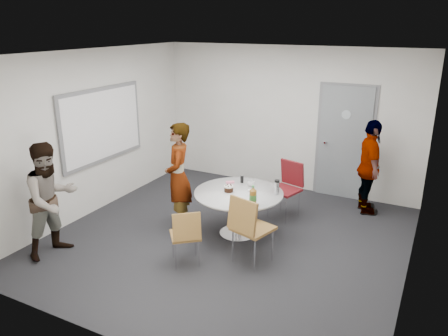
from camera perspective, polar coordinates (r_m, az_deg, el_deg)
The scene contains 15 objects.
floor at distance 6.65m, azimuth 0.46°, elevation -9.20°, with size 5.00×5.00×0.00m, color black.
ceiling at distance 5.89m, azimuth 0.53°, elevation 14.70°, with size 5.00×5.00×0.00m, color silver.
wall_back at distance 8.38m, azimuth 8.26°, elevation 6.35°, with size 5.00×5.00×0.00m, color silver.
wall_left at distance 7.56m, azimuth -16.74°, elevation 4.42°, with size 5.00×5.00×0.00m, color silver.
wall_right at distance 5.54m, azimuth 24.26°, elevation -1.55°, with size 5.00×5.00×0.00m, color silver.
wall_front at distance 4.20m, azimuth -15.17°, elevation -6.76°, with size 5.00×5.00×0.00m, color silver.
door at distance 8.16m, azimuth 15.43°, elevation 3.19°, with size 1.02×0.17×2.12m.
whiteboard at distance 7.65m, azimuth -15.57°, elevation 5.46°, with size 0.04×1.90×1.25m.
table at distance 6.52m, azimuth 2.08°, elevation -3.99°, with size 1.33×1.33×0.99m.
chair_near_left at distance 5.78m, azimuth -4.99°, elevation -8.43°, with size 0.55×0.56×0.80m.
chair_near_right at distance 5.73m, azimuth 3.19°, elevation -7.29°, with size 0.58×0.61×0.98m.
chair_far at distance 7.25m, azimuth 8.33°, elevation -1.99°, with size 0.55×0.59×0.94m.
person_main at distance 6.74m, azimuth -5.99°, elevation -1.11°, with size 0.61×0.40×1.68m, color #A5C6EA.
person_left at distance 6.39m, azimuth -21.62°, elevation -3.86°, with size 0.78×0.61×1.61m, color white.
person_right at distance 7.63m, azimuth 18.46°, elevation 0.07°, with size 0.94×0.39×1.60m, color black.
Camera 1 is at (2.64, -5.25, 3.11)m, focal length 35.00 mm.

